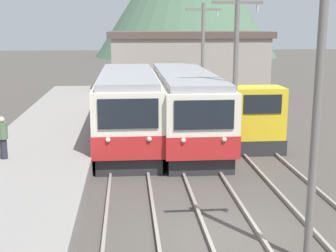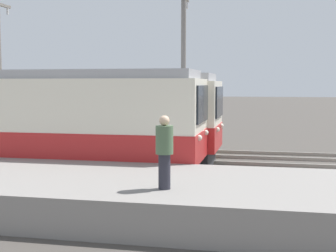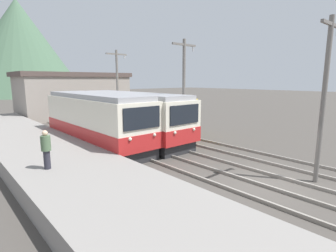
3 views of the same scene
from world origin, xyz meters
The scene contains 14 objects.
ground_plane centered at (0.00, 0.00, 0.00)m, with size 200.00×200.00×0.00m, color #47423D.
platform_left centered at (-6.25, 0.00, 0.42)m, with size 4.50×54.00×0.84m, color gray.
track_left centered at (-2.60, 0.00, 0.07)m, with size 1.54×60.00×0.14m.
track_center centered at (0.20, 0.00, 0.07)m, with size 1.54×60.00×0.14m.
track_right centered at (3.20, 0.00, 0.07)m, with size 1.54×60.00×0.14m.
commuter_train_left centered at (-2.60, 10.47, 1.65)m, with size 2.84×10.20×3.54m.
commuter_train_center centered at (0.20, 10.85, 1.63)m, with size 2.84×11.45×3.48m.
shunting_locomotive centered at (3.20, 10.11, 1.21)m, with size 2.40×5.02×3.00m.
catenary_mast_near centered at (1.71, -1.40, 3.77)m, with size 2.00×0.20×6.91m.
catenary_mast_mid centered at (1.71, 6.78, 3.77)m, with size 2.00×0.20×6.91m.
catenary_mast_far centered at (1.71, 14.95, 3.77)m, with size 2.00×0.20×6.91m.
person_on_platform centered at (-7.22, 5.62, 1.70)m, with size 0.38×0.38×1.59m.
station_building centered at (2.27, 26.00, 2.64)m, with size 12.60×6.30×5.22m.
mountain_backdrop centered at (8.64, 77.58, 12.95)m, with size 33.90×33.90×25.91m.
Camera 3 is at (-10.32, -5.24, 4.40)m, focal length 28.00 mm.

